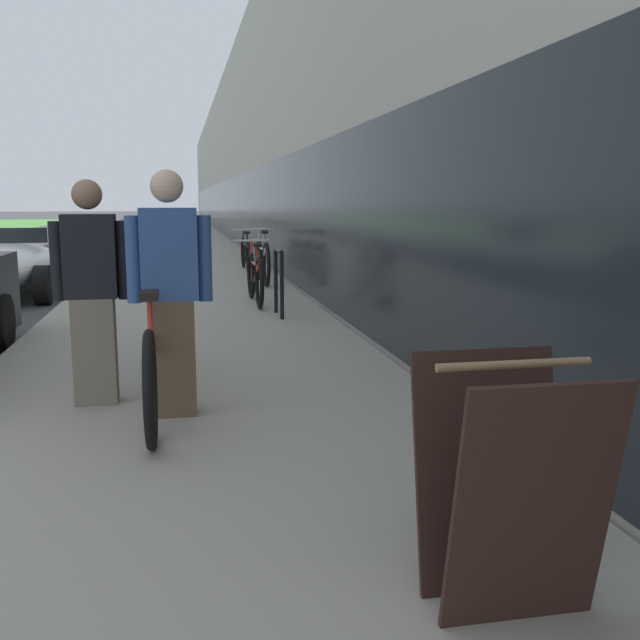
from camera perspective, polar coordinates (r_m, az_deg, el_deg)
sidewalk_slab at (r=24.53m, az=-11.01°, el=5.84°), size 3.56×70.00×0.12m
storefront_facade at (r=33.26m, az=0.83°, el=12.43°), size 10.01×70.00×6.52m
tandem_bicycle at (r=5.26m, az=-13.03°, el=-2.28°), size 0.52×2.80×0.89m
person_rider at (r=4.83m, az=-11.88°, el=2.03°), size 0.56×0.22×1.63m
person_bystander at (r=5.26m, az=-17.77°, el=2.08°), size 0.54×0.21×1.58m
bike_rack_hoop at (r=8.94m, az=-3.33°, el=3.59°), size 0.05×0.60×0.84m
cruiser_bike_nearest at (r=10.10m, az=-5.22°, el=3.43°), size 0.52×1.79×0.88m
cruiser_bike_middle at (r=12.58m, az=-4.62°, el=4.75°), size 0.52×1.87×0.95m
cruiser_bike_farthest at (r=15.09m, az=-5.97°, el=5.35°), size 0.52×1.80×0.83m
sandwich_board_sign at (r=2.64m, az=14.88°, el=-12.63°), size 0.56×0.56×0.90m
vintage_roadster_curbside at (r=12.85m, az=-23.69°, el=3.92°), size 1.71×4.14×1.10m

